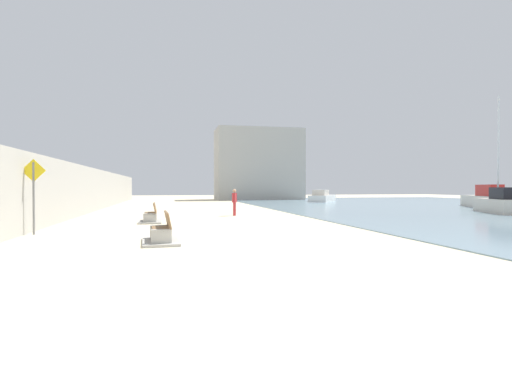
{
  "coord_description": "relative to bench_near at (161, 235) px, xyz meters",
  "views": [
    {
      "loc": [
        -1.91,
        -9.48,
        1.76
      ],
      "look_at": [
        4.05,
        17.99,
        1.41
      ],
      "focal_mm": 28.17,
      "sensor_mm": 36.0,
      "label": 1
    }
  ],
  "objects": [
    {
      "name": "ground_plane",
      "position": [
        2.16,
        14.5,
        -0.23
      ],
      "size": [
        120.0,
        120.0,
        0.0
      ],
      "primitive_type": "plane",
      "color": "beige"
    },
    {
      "name": "seawall",
      "position": [
        -5.34,
        14.5,
        1.32
      ],
      "size": [
        0.8,
        64.0,
        3.1
      ],
      "primitive_type": "cube",
      "color": "#ADAAA3",
      "rests_on": "ground"
    },
    {
      "name": "water_bay",
      "position": [
        26.16,
        14.5,
        -0.21
      ],
      "size": [
        36.0,
        68.0,
        0.04
      ],
      "primitive_type": "cube",
      "color": "#7A99A8",
      "rests_on": "ground"
    },
    {
      "name": "bench_near",
      "position": [
        0.0,
        0.0,
        0.0
      ],
      "size": [
        1.22,
        2.16,
        0.98
      ],
      "color": "#ADAAA3",
      "rests_on": "ground"
    },
    {
      "name": "bench_far",
      "position": [
        -0.65,
        7.58,
        0.0
      ],
      "size": [
        1.13,
        2.12,
        0.98
      ],
      "color": "#ADAAA3",
      "rests_on": "ground"
    },
    {
      "name": "person_walking",
      "position": [
        4.17,
        11.35,
        0.72
      ],
      "size": [
        0.34,
        0.45,
        1.65
      ],
      "color": "#B22D33",
      "rests_on": "ground"
    },
    {
      "name": "boat_distant",
      "position": [
        18.31,
        32.61,
        0.33
      ],
      "size": [
        5.27,
        6.5,
        1.4
      ],
      "color": "white",
      "rests_on": "water_bay"
    },
    {
      "name": "boat_outer",
      "position": [
        21.8,
        9.62,
        0.48
      ],
      "size": [
        3.33,
        5.36,
        7.86
      ],
      "color": "beige",
      "rests_on": "water_bay"
    },
    {
      "name": "boat_far_left",
      "position": [
        25.86,
        15.47,
        0.52
      ],
      "size": [
        4.47,
        7.76,
        1.92
      ],
      "color": "beige",
      "rests_on": "water_bay"
    },
    {
      "name": "pedestrian_sign",
      "position": [
        -4.64,
        3.2,
        1.5
      ],
      "size": [
        0.85,
        0.08,
        2.79
      ],
      "color": "slate",
      "rests_on": "ground"
    },
    {
      "name": "harbor_building",
      "position": [
        12.64,
        42.5,
        4.72
      ],
      "size": [
        12.0,
        6.0,
        9.91
      ],
      "primitive_type": "cube",
      "color": "#ADAAA3",
      "rests_on": "ground"
    }
  ]
}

